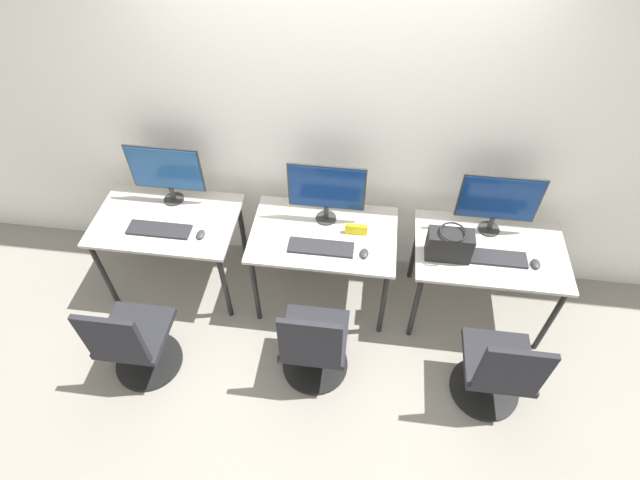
% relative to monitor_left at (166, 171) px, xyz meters
% --- Properties ---
extents(ground_plane, '(20.00, 20.00, 0.00)m').
position_rel_monitor_left_xyz_m(ground_plane, '(1.18, -0.55, -1.01)').
color(ground_plane, gray).
extents(wall_back, '(12.00, 0.05, 2.80)m').
position_rel_monitor_left_xyz_m(wall_back, '(1.18, 0.25, 0.39)').
color(wall_back, silver).
rests_on(wall_back, ground_plane).
extents(desk_left, '(1.05, 0.67, 0.74)m').
position_rel_monitor_left_xyz_m(desk_left, '(0.00, -0.21, -0.37)').
color(desk_left, '#BCB7AD').
rests_on(desk_left, ground_plane).
extents(monitor_left, '(0.55, 0.15, 0.49)m').
position_rel_monitor_left_xyz_m(monitor_left, '(0.00, 0.00, 0.00)').
color(monitor_left, '#2D2D2D').
rests_on(monitor_left, desk_left).
extents(keyboard_left, '(0.46, 0.14, 0.02)m').
position_rel_monitor_left_xyz_m(keyboard_left, '(0.00, -0.33, -0.27)').
color(keyboard_left, '#262628').
rests_on(keyboard_left, desk_left).
extents(mouse_left, '(0.06, 0.09, 0.03)m').
position_rel_monitor_left_xyz_m(mouse_left, '(0.31, -0.34, -0.26)').
color(mouse_left, '#333333').
rests_on(mouse_left, desk_left).
extents(office_chair_left, '(0.48, 0.48, 0.87)m').
position_rel_monitor_left_xyz_m(office_chair_left, '(-0.02, -1.04, -0.66)').
color(office_chair_left, black).
rests_on(office_chair_left, ground_plane).
extents(desk_center, '(1.05, 0.67, 0.74)m').
position_rel_monitor_left_xyz_m(desk_center, '(1.18, -0.21, -0.37)').
color(desk_center, '#BCB7AD').
rests_on(desk_center, ground_plane).
extents(monitor_center, '(0.55, 0.15, 0.49)m').
position_rel_monitor_left_xyz_m(monitor_center, '(1.18, -0.06, 0.00)').
color(monitor_center, '#2D2D2D').
rests_on(monitor_center, desk_center).
extents(keyboard_center, '(0.46, 0.14, 0.02)m').
position_rel_monitor_left_xyz_m(keyboard_center, '(1.18, -0.35, -0.27)').
color(keyboard_center, '#262628').
rests_on(keyboard_center, desk_center).
extents(mouse_center, '(0.06, 0.09, 0.03)m').
position_rel_monitor_left_xyz_m(mouse_center, '(1.48, -0.37, -0.26)').
color(mouse_center, '#333333').
rests_on(mouse_center, desk_center).
extents(office_chair_center, '(0.48, 0.48, 0.87)m').
position_rel_monitor_left_xyz_m(office_chair_center, '(1.20, -0.91, -0.66)').
color(office_chair_center, black).
rests_on(office_chair_center, ground_plane).
extents(desk_right, '(1.05, 0.67, 0.74)m').
position_rel_monitor_left_xyz_m(desk_right, '(2.36, -0.21, -0.37)').
color(desk_right, '#BCB7AD').
rests_on(desk_right, ground_plane).
extents(monitor_right, '(0.55, 0.15, 0.49)m').
position_rel_monitor_left_xyz_m(monitor_right, '(2.36, -0.02, 0.00)').
color(monitor_right, '#2D2D2D').
rests_on(monitor_right, desk_right).
extents(keyboard_right, '(0.46, 0.14, 0.02)m').
position_rel_monitor_left_xyz_m(keyboard_right, '(2.36, -0.30, -0.27)').
color(keyboard_right, '#262628').
rests_on(keyboard_right, desk_right).
extents(mouse_right, '(0.06, 0.09, 0.03)m').
position_rel_monitor_left_xyz_m(mouse_right, '(2.64, -0.32, -0.26)').
color(mouse_right, '#333333').
rests_on(mouse_right, desk_right).
extents(office_chair_right, '(0.48, 0.48, 0.87)m').
position_rel_monitor_left_xyz_m(office_chair_right, '(2.41, -0.95, -0.66)').
color(office_chair_right, black).
rests_on(office_chair_right, ground_plane).
extents(handbag, '(0.30, 0.18, 0.25)m').
position_rel_monitor_left_xyz_m(handbag, '(2.04, -0.31, -0.16)').
color(handbag, black).
rests_on(handbag, desk_right).
extents(placard_center, '(0.16, 0.03, 0.08)m').
position_rel_monitor_left_xyz_m(placard_center, '(1.41, -0.18, -0.24)').
color(placard_center, yellow).
rests_on(placard_center, desk_center).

